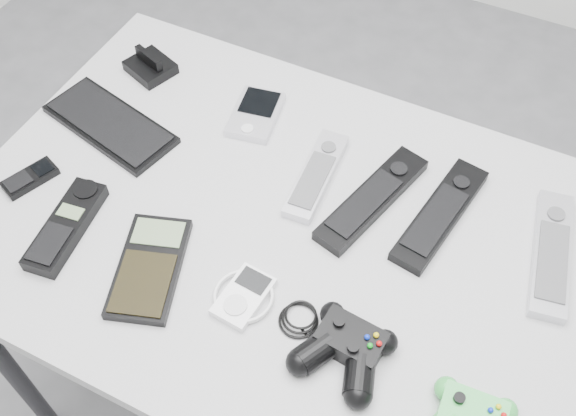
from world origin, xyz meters
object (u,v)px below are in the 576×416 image
at_px(desk, 301,255).
at_px(pda_keyboard, 110,124).
at_px(remote_black_a, 372,198).
at_px(remote_black_b, 440,214).
at_px(pda, 255,114).
at_px(controller_black, 346,347).
at_px(mobile_phone, 30,178).
at_px(calculator, 149,267).
at_px(mp3_player, 244,296).
at_px(remote_silver_b, 552,253).
at_px(cordless_handset, 66,226).
at_px(remote_silver_a, 316,175).

xyz_separation_m(desk, pda_keyboard, (-0.42, 0.06, 0.07)).
bearing_deg(remote_black_a, remote_black_b, 25.12).
distance_m(pda, controller_black, 0.50).
height_order(mobile_phone, calculator, calculator).
bearing_deg(mp3_player, mobile_phone, 179.20).
distance_m(remote_silver_b, calculator, 0.64).
bearing_deg(pda_keyboard, remote_black_b, 19.57).
xyz_separation_m(desk, pda, (-0.19, 0.20, 0.08)).
bearing_deg(cordless_handset, remote_black_b, 21.06).
bearing_deg(remote_silver_b, cordless_handset, -166.99).
relative_size(desk, cordless_handset, 6.27).
distance_m(mobile_phone, mp3_player, 0.45).
height_order(remote_black_a, calculator, remote_black_a).
bearing_deg(remote_black_a, remote_silver_b, 19.65).
relative_size(desk, remote_black_a, 4.57).
xyz_separation_m(remote_black_b, mobile_phone, (-0.67, -0.24, -0.00)).
bearing_deg(remote_silver_b, mp3_player, -154.29).
distance_m(pda_keyboard, controller_black, 0.62).
bearing_deg(remote_silver_a, remote_black_a, -7.77).
height_order(mobile_phone, controller_black, controller_black).
relative_size(pda_keyboard, remote_black_b, 1.06).
distance_m(mobile_phone, cordless_handset, 0.14).
bearing_deg(mp3_player, calculator, -168.06).
xyz_separation_m(pda, remote_black_b, (0.39, -0.07, 0.00)).
relative_size(desk, remote_silver_b, 4.75).
xyz_separation_m(desk, mp3_player, (-0.03, -0.15, 0.08)).
xyz_separation_m(pda, remote_silver_b, (0.57, -0.07, 0.00)).
height_order(remote_black_a, controller_black, controller_black).
distance_m(remote_black_a, remote_silver_b, 0.30).
bearing_deg(cordless_handset, remote_silver_b, 14.87).
bearing_deg(controller_black, calculator, -174.05).
height_order(remote_black_a, mp3_player, remote_black_a).
height_order(pda, mobile_phone, pda).
distance_m(cordless_handset, controller_black, 0.50).
bearing_deg(desk, remote_silver_b, 19.73).
relative_size(pda, mobile_phone, 1.34).
distance_m(desk, remote_silver_b, 0.41).
bearing_deg(pda, remote_black_b, -20.67).
relative_size(pda, remote_black_a, 0.51).
bearing_deg(controller_black, pda_keyboard, 163.47).
xyz_separation_m(pda_keyboard, remote_silver_b, (0.80, 0.07, 0.00)).
relative_size(remote_silver_b, controller_black, 1.06).
xyz_separation_m(desk, cordless_handset, (-0.35, -0.17, 0.08)).
bearing_deg(remote_black_a, cordless_handset, -132.22).
bearing_deg(remote_black_b, mobile_phone, -151.20).
distance_m(remote_silver_a, controller_black, 0.33).
bearing_deg(remote_silver_a, mp3_player, -93.90).
xyz_separation_m(pda, controller_black, (0.34, -0.37, 0.01)).
relative_size(mp3_player, controller_black, 0.44).
distance_m(remote_black_a, calculator, 0.39).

